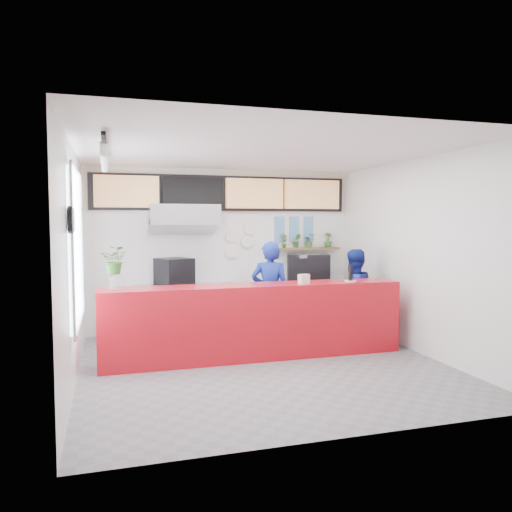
{
  "coord_description": "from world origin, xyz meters",
  "views": [
    {
      "loc": [
        -2.07,
        -6.63,
        2.03
      ],
      "look_at": [
        0.1,
        0.7,
        1.5
      ],
      "focal_mm": 35.0,
      "sensor_mm": 36.0,
      "label": 1
    }
  ],
  "objects": [
    {
      "name": "dec_plate_d",
      "position": [
        0.5,
        2.47,
        1.9
      ],
      "size": [
        0.24,
        0.03,
        0.24
      ],
      "primitive_type": "cylinder",
      "rotation": [
        1.57,
        0.0,
        0.0
      ],
      "color": "silver",
      "rests_on": "wall_back"
    },
    {
      "name": "staff_center",
      "position": [
        0.44,
        1.02,
        0.86
      ],
      "size": [
        0.74,
        0.63,
        1.71
      ],
      "primitive_type": "imported",
      "rotation": [
        0.0,
        0.0,
        2.72
      ],
      "color": "navy",
      "rests_on": "ground"
    },
    {
      "name": "glass_vase",
      "position": [
        -1.99,
        0.32,
        1.2
      ],
      "size": [
        0.17,
        0.17,
        0.19
      ],
      "primitive_type": "cylinder",
      "rotation": [
        0.0,
        0.0,
        -0.09
      ],
      "color": "silver",
      "rests_on": "service_counter"
    },
    {
      "name": "wall_clock_face",
      "position": [
        -2.43,
        -0.9,
        2.05
      ],
      "size": [
        0.02,
        0.26,
        0.26
      ],
      "primitive_type": "cylinder",
      "rotation": [
        0.0,
        1.57,
        0.0
      ],
      "color": "white",
      "rests_on": "wall_left"
    },
    {
      "name": "espresso_machine",
      "position": [
        1.58,
        2.2,
        1.15
      ],
      "size": [
        0.92,
        0.77,
        0.51
      ],
      "primitive_type": "cube",
      "rotation": [
        0.0,
        0.0,
        -0.3
      ],
      "color": "black",
      "rests_on": "right_bench"
    },
    {
      "name": "napkin_holder",
      "position": [
        0.74,
        0.31,
        1.17
      ],
      "size": [
        0.18,
        0.14,
        0.14
      ],
      "primitive_type": "cube",
      "rotation": [
        0.0,
        0.0,
        0.33
      ],
      "color": "silver",
      "rests_on": "service_counter"
    },
    {
      "name": "dec_plate_a",
      "position": [
        0.15,
        2.47,
        1.75
      ],
      "size": [
        0.24,
        0.03,
        0.24
      ],
      "primitive_type": "cylinder",
      "rotation": [
        1.57,
        0.0,
        0.0
      ],
      "color": "silver",
      "rests_on": "wall_back"
    },
    {
      "name": "extraction_hood",
      "position": [
        -0.8,
        2.15,
        2.15
      ],
      "size": [
        1.2,
        0.7,
        0.35
      ],
      "primitive_type": "cube",
      "color": "#B2B5BA",
      "rests_on": "ceiling"
    },
    {
      "name": "window_frame",
      "position": [
        -2.45,
        0.3,
        1.7
      ],
      "size": [
        0.03,
        2.3,
        2.0
      ],
      "primitive_type": "cube",
      "color": "#B2B5BA",
      "rests_on": "wall_left"
    },
    {
      "name": "menu_board_mid_left",
      "position": [
        -0.59,
        2.38,
        2.55
      ],
      "size": [
        1.1,
        0.1,
        0.55
      ],
      "primitive_type": "cube",
      "color": "black",
      "rests_on": "wall_back"
    },
    {
      "name": "window_pane",
      "position": [
        -2.47,
        0.3,
        1.7
      ],
      "size": [
        0.04,
        2.2,
        1.9
      ],
      "primitive_type": "cube",
      "color": "silver",
      "rests_on": "wall_left"
    },
    {
      "name": "wall_right",
      "position": [
        2.5,
        0.0,
        1.5
      ],
      "size": [
        0.0,
        5.0,
        5.0
      ],
      "primitive_type": "plane",
      "rotation": [
        1.57,
        0.0,
        -1.57
      ],
      "color": "white",
      "rests_on": "ground"
    },
    {
      "name": "herb_d",
      "position": [
        2.09,
        2.4,
        1.66
      ],
      "size": [
        0.17,
        0.15,
        0.29
      ],
      "primitive_type": "imported",
      "rotation": [
        0.0,
        0.0,
        -0.03
      ],
      "color": "#2F5D20",
      "rests_on": "herb_shelf"
    },
    {
      "name": "herb_c",
      "position": [
        1.68,
        2.4,
        1.65
      ],
      "size": [
        0.26,
        0.23,
        0.27
      ],
      "primitive_type": "imported",
      "rotation": [
        0.0,
        0.0,
        -0.1
      ],
      "color": "#2F5D20",
      "rests_on": "herb_shelf"
    },
    {
      "name": "prep_bench",
      "position": [
        -0.8,
        2.2,
        0.45
      ],
      "size": [
        1.8,
        0.6,
        0.9
      ],
      "primitive_type": "cube",
      "color": "#B2B5BA",
      "rests_on": "ground"
    },
    {
      "name": "wall_back",
      "position": [
        0.0,
        2.5,
        1.5
      ],
      "size": [
        5.0,
        0.0,
        5.0
      ],
      "primitive_type": "plane",
      "rotation": [
        1.57,
        0.0,
        0.0
      ],
      "color": "white",
      "rests_on": "ground"
    },
    {
      "name": "white_plate",
      "position": [
        1.52,
        0.33,
        1.11
      ],
      "size": [
        0.21,
        0.21,
        0.01
      ],
      "primitive_type": "cylinder",
      "rotation": [
        0.0,
        0.0,
        0.14
      ],
      "color": "silver",
      "rests_on": "service_counter"
    },
    {
      "name": "wall_clock_rim",
      "position": [
        -2.46,
        -0.9,
        2.05
      ],
      "size": [
        0.05,
        0.3,
        0.3
      ],
      "primitive_type": "cylinder",
      "rotation": [
        0.0,
        1.57,
        0.0
      ],
      "color": "black",
      "rests_on": "wall_left"
    },
    {
      "name": "panini_oven",
      "position": [
        -0.97,
        2.2,
        1.14
      ],
      "size": [
        0.71,
        0.71,
        0.48
      ],
      "primitive_type": "cube",
      "rotation": [
        0.0,
        0.0,
        0.42
      ],
      "color": "black",
      "rests_on": "prep_bench"
    },
    {
      "name": "menu_board_far_left",
      "position": [
        -1.75,
        2.38,
        2.55
      ],
      "size": [
        1.1,
        0.1,
        0.55
      ],
      "primitive_type": "cube",
      "color": "tan",
      "rests_on": "wall_back"
    },
    {
      "name": "photo_frame_c",
      "position": [
        1.7,
        2.48,
        2.0
      ],
      "size": [
        0.2,
        0.02,
        0.25
      ],
      "primitive_type": "cube",
      "color": "#598CBF",
      "rests_on": "wall_back"
    },
    {
      "name": "cream_band",
      "position": [
        0.0,
        2.49,
        2.6
      ],
      "size": [
        5.0,
        0.02,
        0.8
      ],
      "primitive_type": "cube",
      "color": "beige",
      "rests_on": "wall_back"
    },
    {
      "name": "wall_left",
      "position": [
        -2.5,
        0.0,
        1.5
      ],
      "size": [
        0.0,
        5.0,
        5.0
      ],
      "primitive_type": "plane",
      "rotation": [
        1.57,
        0.0,
        1.57
      ],
      "color": "white",
      "rests_on": "ground"
    },
    {
      "name": "right_bench",
      "position": [
        1.5,
        2.2,
        0.45
      ],
      "size": [
        1.8,
        0.6,
        0.9
      ],
      "primitive_type": "cube",
      "color": "#B2B5BA",
      "rests_on": "ground"
    },
    {
      "name": "photo_frame_e",
      "position": [
        1.4,
        2.48,
        1.75
      ],
      "size": [
        0.2,
        0.02,
        0.25
      ],
      "primitive_type": "cube",
      "color": "#598CBF",
      "rests_on": "wall_back"
    },
    {
      "name": "menu_board_mid_right",
      "position": [
        0.57,
        2.38,
        2.55
      ],
      "size": [
        1.1,
        0.1,
        0.55
      ],
      "primitive_type": "cube",
      "color": "tan",
      "rests_on": "wall_back"
    },
    {
      "name": "soffit",
      "position": [
        0.0,
        2.46,
        2.55
      ],
      "size": [
        4.8,
        0.04,
        0.65
      ],
      "primitive_type": "cube",
      "color": "black",
      "rests_on": "wall_back"
    },
    {
      "name": "herb_a",
      "position": [
        1.16,
        2.4,
        1.66
      ],
      "size": [
        0.15,
        0.1,
        0.29
      ],
      "primitive_type": "imported",
      "rotation": [
        0.0,
        0.0,
        0.0
      ],
      "color": "#2F5D20",
      "rests_on": "herb_shelf"
    },
    {
      "name": "photo_frame_a",
      "position": [
        1.1,
        2.48,
        2.0
      ],
      "size": [
        0.2,
        0.02,
        0.25
      ],
      "primitive_type": "cube",
      "color": "#598CBF",
      "rests_on": "wall_back"
    },
    {
      "name": "photo_frame_d",
      "position": [
        1.1,
        2.48,
        1.75
      ],
      "size": [
        0.2,
        0.02,
        0.25
      ],
      "primitive_type": "cube",
      "color": "#598CBF",
      "rests_on": "wall_back"
    },
    {
      "name": "photo_frame_b",
      "position": [
        1.4,
        2.48,
        2.0
      ],
      "size": [
        0.2,
        0.02,
        0.25
      ],
      "primitive_type": "cube",
      "color": "#598CBF",
      "rests_on": "wall_back"
    },
    {
      "name": "photo_frame_f",
      "position": [
        1.7,
        2.48,
        1.75
      ],
      "size": [
        0.2,
        0.02,
        0.25
      ],
      "primitive_type": "cube",
      "color": "#598CBF",
      "rests_on": "wall_back"
    },
    {
      "name": "staff_right",
      "position": [
        1.92,
        0.98,
        0.78
      ],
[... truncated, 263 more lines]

